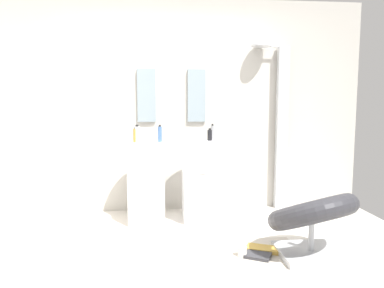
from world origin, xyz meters
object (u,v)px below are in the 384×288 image
(soap_bottle_amber, at_px, (135,135))
(soap_bottle_grey, at_px, (212,133))
(pedestal_sink_right, at_px, (200,179))
(soap_bottle_clear, at_px, (211,135))
(magazine_charcoal, at_px, (258,255))
(magazine_ochre, at_px, (263,249))
(lounge_chair, at_px, (312,218))
(coffee_mug, at_px, (242,252))
(soap_bottle_white, at_px, (137,134))
(shower_column, at_px, (281,124))
(soap_bottle_blue, at_px, (160,134))
(pedestal_sink_left, at_px, (147,180))
(soap_bottle_black, at_px, (210,135))

(soap_bottle_amber, xyz_separation_m, soap_bottle_grey, (0.87, 0.12, 0.01))
(soap_bottle_amber, bearing_deg, pedestal_sink_right, 4.39)
(pedestal_sink_right, bearing_deg, soap_bottle_clear, 29.86)
(magazine_charcoal, height_order, magazine_ochre, magazine_ochre)
(pedestal_sink_right, bearing_deg, lounge_chair, -53.05)
(coffee_mug, relative_size, soap_bottle_white, 0.44)
(pedestal_sink_right, distance_m, shower_column, 1.28)
(soap_bottle_white, distance_m, soap_bottle_grey, 0.86)
(coffee_mug, height_order, soap_bottle_blue, soap_bottle_blue)
(lounge_chair, bearing_deg, soap_bottle_clear, 120.65)
(soap_bottle_amber, bearing_deg, soap_bottle_grey, 7.59)
(soap_bottle_blue, bearing_deg, soap_bottle_grey, 8.76)
(lounge_chair, relative_size, magazine_ochre, 3.61)
(pedestal_sink_right, relative_size, lounge_chair, 0.96)
(pedestal_sink_left, xyz_separation_m, lounge_chair, (1.45, -1.11, -0.12))
(soap_bottle_amber, height_order, soap_bottle_black, soap_bottle_amber)
(magazine_charcoal, xyz_separation_m, magazine_ochre, (0.08, 0.12, 0.00))
(lounge_chair, relative_size, soap_bottle_amber, 6.30)
(lounge_chair, bearing_deg, pedestal_sink_left, 142.48)
(lounge_chair, bearing_deg, magazine_charcoal, 176.75)
(soap_bottle_blue, bearing_deg, magazine_charcoal, -51.71)
(pedestal_sink_right, relative_size, shower_column, 0.49)
(soap_bottle_blue, relative_size, soap_bottle_clear, 1.45)
(shower_column, bearing_deg, soap_bottle_clear, -162.50)
(soap_bottle_white, bearing_deg, soap_bottle_clear, 8.64)
(magazine_charcoal, xyz_separation_m, soap_bottle_white, (-1.08, 1.04, 0.98))
(coffee_mug, relative_size, soap_bottle_blue, 0.45)
(coffee_mug, xyz_separation_m, soap_bottle_clear, (-0.11, 1.14, 0.92))
(lounge_chair, bearing_deg, soap_bottle_blue, 140.16)
(coffee_mug, height_order, soap_bottle_amber, soap_bottle_amber)
(magazine_charcoal, relative_size, coffee_mug, 2.55)
(lounge_chair, xyz_separation_m, soap_bottle_grey, (-0.69, 1.17, 0.65))
(soap_bottle_blue, distance_m, soap_bottle_grey, 0.61)
(shower_column, xyz_separation_m, soap_bottle_blue, (-1.52, -0.40, -0.08))
(lounge_chair, xyz_separation_m, coffee_mug, (-0.60, 0.05, -0.30))
(magazine_charcoal, height_order, soap_bottle_amber, soap_bottle_amber)
(soap_bottle_grey, bearing_deg, shower_column, 18.61)
(pedestal_sink_left, bearing_deg, soap_bottle_clear, 5.83)
(shower_column, distance_m, soap_bottle_grey, 0.97)
(pedestal_sink_left, height_order, pedestal_sink_right, same)
(shower_column, xyz_separation_m, soap_bottle_clear, (-0.93, -0.29, -0.11))
(soap_bottle_white, bearing_deg, soap_bottle_black, 7.74)
(pedestal_sink_right, height_order, soap_bottle_black, soap_bottle_black)
(pedestal_sink_right, bearing_deg, soap_bottle_grey, 22.59)
(magazine_ochre, distance_m, soap_bottle_black, 1.44)
(lounge_chair, bearing_deg, magazine_ochre, 158.86)
(magazine_ochre, distance_m, soap_bottle_blue, 1.63)
(magazine_ochre, xyz_separation_m, soap_bottle_blue, (-0.91, 0.93, 0.98))
(soap_bottle_clear, distance_m, soap_bottle_black, 0.02)
(soap_bottle_amber, bearing_deg, lounge_chair, -34.06)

